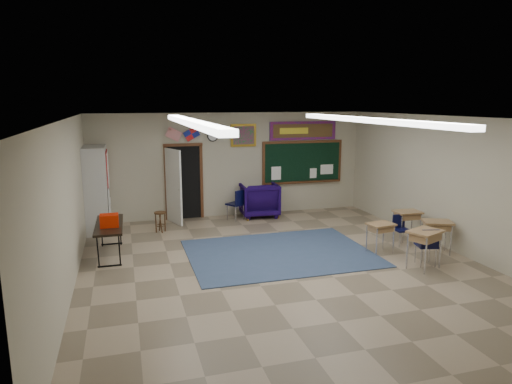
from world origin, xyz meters
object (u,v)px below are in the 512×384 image
object	(u,v)px
wingback_armchair	(259,200)
student_desk_front_right	(407,224)
student_desk_front_left	(380,236)
wooden_stool	(160,222)
folding_table	(110,238)

from	to	relation	value
wingback_armchair	student_desk_front_right	bearing A→B (deg)	133.07
student_desk_front_left	wooden_stool	distance (m)	5.47
folding_table	wooden_stool	distance (m)	1.94
wingback_armchair	wooden_stool	bearing A→B (deg)	20.39
student_desk_front_right	folding_table	world-z (taller)	folding_table
student_desk_front_right	wingback_armchair	bearing A→B (deg)	132.10
student_desk_front_left	student_desk_front_right	xyz separation A→B (m)	(1.11, 0.64, 0.03)
student_desk_front_right	wooden_stool	xyz separation A→B (m)	(-5.65, 2.41, -0.13)
wingback_armchair	student_desk_front_right	size ratio (longest dim) A/B	1.49
wooden_stool	wingback_armchair	bearing A→B (deg)	17.01
student_desk_front_left	wooden_stool	xyz separation A→B (m)	(-4.54, 3.05, -0.10)
student_desk_front_right	wooden_stool	world-z (taller)	student_desk_front_right
wingback_armchair	student_desk_front_left	xyz separation A→B (m)	(1.63, -3.94, -0.12)
folding_table	wooden_stool	xyz separation A→B (m)	(1.20, 1.52, -0.11)
student_desk_front_right	wooden_stool	distance (m)	6.14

